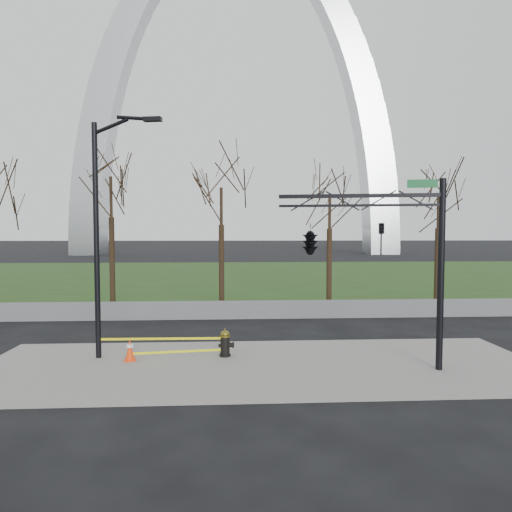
{
  "coord_description": "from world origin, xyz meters",
  "views": [
    {
      "loc": [
        -0.91,
        -13.71,
        4.32
      ],
      "look_at": [
        -0.08,
        2.0,
        3.5
      ],
      "focal_mm": 30.28,
      "sensor_mm": 36.0,
      "label": 1
    }
  ],
  "objects": [
    {
      "name": "gateway_arch",
      "position": [
        0.0,
        75.0,
        32.5
      ],
      "size": [
        66.0,
        6.0,
        65.0
      ],
      "primitive_type": null,
      "color": "#B1B4B9",
      "rests_on": "ground"
    },
    {
      "name": "tree_row",
      "position": [
        -4.83,
        12.0,
        4.17
      ],
      "size": [
        36.35,
        4.0,
        8.33
      ],
      "color": "black",
      "rests_on": "ground"
    },
    {
      "name": "street_light",
      "position": [
        -5.28,
        1.02,
        4.69
      ],
      "size": [
        2.38,
        0.57,
        8.21
      ],
      "rotation": [
        0.0,
        0.0,
        -0.16
      ],
      "color": "black",
      "rests_on": "ground"
    },
    {
      "name": "caution_tape",
      "position": [
        -3.1,
        0.93,
        0.56
      ],
      "size": [
        4.3,
        0.44,
        0.48
      ],
      "color": "yellow",
      "rests_on": "ground"
    },
    {
      "name": "fire_hydrant",
      "position": [
        -1.18,
        0.98,
        0.54
      ],
      "size": [
        0.59,
        0.39,
        0.95
      ],
      "rotation": [
        0.0,
        0.0,
        -0.15
      ],
      "color": "black",
      "rests_on": "sidewalk"
    },
    {
      "name": "sidewalk",
      "position": [
        0.0,
        0.0,
        0.05
      ],
      "size": [
        18.0,
        6.0,
        0.1
      ],
      "primitive_type": "cube",
      "color": "gray",
      "rests_on": "ground"
    },
    {
      "name": "grass_strip",
      "position": [
        0.0,
        30.0,
        0.03
      ],
      "size": [
        120.0,
        40.0,
        0.06
      ],
      "primitive_type": "cube",
      "color": "#233E16",
      "rests_on": "ground"
    },
    {
      "name": "traffic_signal_mast",
      "position": [
        2.29,
        -0.23,
        4.15
      ],
      "size": [
        5.03,
        2.54,
        6.0
      ],
      "rotation": [
        0.0,
        0.0,
        -0.18
      ],
      "color": "black",
      "rests_on": "ground"
    },
    {
      "name": "ground",
      "position": [
        0.0,
        0.0,
        0.0
      ],
      "size": [
        500.0,
        500.0,
        0.0
      ],
      "primitive_type": "plane",
      "color": "black",
      "rests_on": "ground"
    },
    {
      "name": "traffic_cone",
      "position": [
        -4.35,
        0.62,
        0.46
      ],
      "size": [
        0.43,
        0.43,
        0.71
      ],
      "rotation": [
        0.0,
        0.0,
        0.2
      ],
      "color": "#F93B0D",
      "rests_on": "sidewalk"
    },
    {
      "name": "guardrail",
      "position": [
        0.0,
        8.0,
        0.45
      ],
      "size": [
        60.0,
        0.3,
        0.9
      ],
      "primitive_type": "cube",
      "color": "#59595B",
      "rests_on": "ground"
    }
  ]
}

